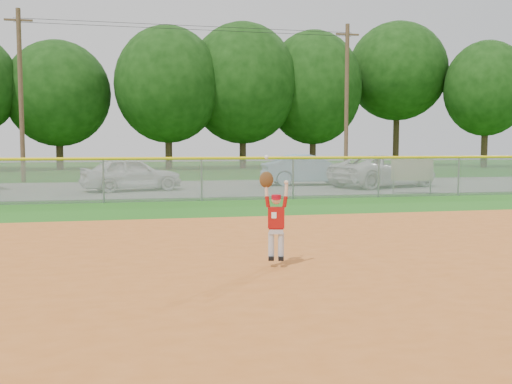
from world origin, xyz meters
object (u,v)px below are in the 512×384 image
car_white_b (384,171)px  sponsor_sign (412,170)px  ballplayer (275,216)px  car_blue (309,170)px  car_white_a (131,174)px

car_white_b → sponsor_sign: car_white_b is taller
car_white_b → ballplayer: size_ratio=3.22×
car_blue → car_white_b: 3.62m
car_white_b → ballplayer: ballplayer is taller
car_blue → ballplayer: (-6.18, -17.90, 0.07)m
car_white_b → sponsor_sign: 3.68m
car_white_a → car_blue: car_blue is taller
car_blue → car_white_a: bearing=104.8°
car_white_a → car_blue: 8.61m
car_white_a → car_blue: size_ratio=0.93×
car_blue → sponsor_sign: bearing=-153.4°
car_white_a → car_blue: bearing=-92.9°
car_blue → ballplayer: 18.94m
car_white_b → sponsor_sign: bearing=152.5°
car_blue → sponsor_sign: 6.20m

